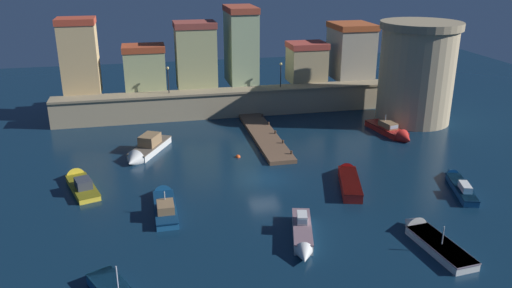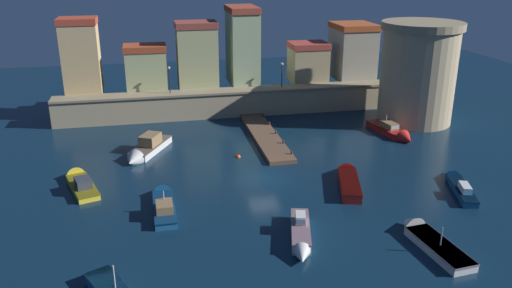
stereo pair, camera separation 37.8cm
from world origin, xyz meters
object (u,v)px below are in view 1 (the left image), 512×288
(moored_boat_2, at_px, (303,235))
(quay_lamp_0, at_px, (168,75))
(fortress_tower, at_px, (416,72))
(moored_boat_0, at_px, (393,132))
(mooring_buoy_0, at_px, (238,157))
(moored_boat_6, at_px, (146,149))
(moored_boat_5, at_px, (164,202))
(quay_lamp_1, at_px, (281,71))
(moored_boat_1, at_px, (349,179))
(moored_boat_3, at_px, (459,184))
(moored_boat_7, at_px, (429,237))
(moored_boat_4, at_px, (80,182))

(moored_boat_2, bearing_deg, quay_lamp_0, -152.13)
(fortress_tower, bearing_deg, moored_boat_0, -136.45)
(moored_boat_0, bearing_deg, mooring_buoy_0, -90.38)
(moored_boat_2, distance_m, mooring_buoy_0, 15.99)
(moored_boat_0, xyz_separation_m, moored_boat_6, (-25.62, -0.15, 0.14))
(moored_boat_2, distance_m, moored_boat_5, 11.22)
(quay_lamp_1, bearing_deg, moored_boat_5, -123.88)
(moored_boat_1, relative_size, moored_boat_2, 1.11)
(quay_lamp_1, height_order, moored_boat_1, quay_lamp_1)
(moored_boat_2, xyz_separation_m, moored_boat_5, (-8.73, 7.06, -0.09))
(moored_boat_3, distance_m, moored_boat_6, 28.17)
(moored_boat_5, bearing_deg, moored_boat_3, -94.63)
(fortress_tower, xyz_separation_m, moored_boat_7, (-12.01, -24.70, -5.35))
(quay_lamp_1, distance_m, moored_boat_1, 21.92)
(moored_boat_0, xyz_separation_m, moored_boat_4, (-31.10, -6.19, -0.04))
(fortress_tower, xyz_separation_m, moored_boat_0, (-4.49, -4.27, -5.26))
(quay_lamp_1, height_order, moored_boat_5, quay_lamp_1)
(moored_boat_7, bearing_deg, moored_boat_3, -49.32)
(fortress_tower, relative_size, moored_boat_2, 1.73)
(quay_lamp_1, relative_size, moored_boat_5, 0.42)
(fortress_tower, xyz_separation_m, moored_boat_6, (-30.11, -4.42, -5.12))
(quay_lamp_1, bearing_deg, quay_lamp_0, 180.00)
(quay_lamp_0, distance_m, moored_boat_7, 35.07)
(fortress_tower, height_order, moored_boat_6, fortress_tower)
(moored_boat_3, bearing_deg, moored_boat_2, 126.98)
(moored_boat_1, height_order, moored_boat_6, moored_boat_6)
(moored_boat_3, xyz_separation_m, mooring_buoy_0, (-16.44, 10.60, -0.34))
(quay_lamp_1, xyz_separation_m, moored_boat_3, (8.70, -24.14, -4.75))
(moored_boat_1, distance_m, moored_boat_4, 22.33)
(quay_lamp_0, bearing_deg, moored_boat_5, -94.77)
(moored_boat_3, relative_size, moored_boat_6, 0.95)
(quay_lamp_0, relative_size, moored_boat_3, 0.44)
(fortress_tower, distance_m, moored_boat_3, 19.05)
(moored_boat_4, height_order, moored_boat_6, moored_boat_6)
(moored_boat_3, distance_m, moored_boat_4, 31.22)
(moored_boat_2, height_order, moored_boat_3, moored_boat_2)
(quay_lamp_0, xyz_separation_m, mooring_buoy_0, (5.44, -13.54, -5.16))
(moored_boat_3, height_order, mooring_buoy_0, moored_boat_3)
(fortress_tower, distance_m, quay_lamp_1, 15.39)
(quay_lamp_0, distance_m, moored_boat_4, 19.66)
(moored_boat_5, bearing_deg, moored_boat_7, -118.17)
(quay_lamp_0, distance_m, mooring_buoy_0, 15.48)
(moored_boat_2, bearing_deg, moored_boat_4, -114.14)
(quay_lamp_0, bearing_deg, fortress_tower, -13.71)
(moored_boat_1, xyz_separation_m, moored_boat_6, (-16.42, 10.39, 0.12))
(quay_lamp_1, relative_size, moored_boat_7, 0.43)
(moored_boat_4, relative_size, moored_boat_6, 0.93)
(quay_lamp_0, height_order, moored_boat_7, quay_lamp_0)
(moored_boat_0, height_order, moored_boat_1, moored_boat_0)
(moored_boat_5, height_order, mooring_buoy_0, moored_boat_5)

